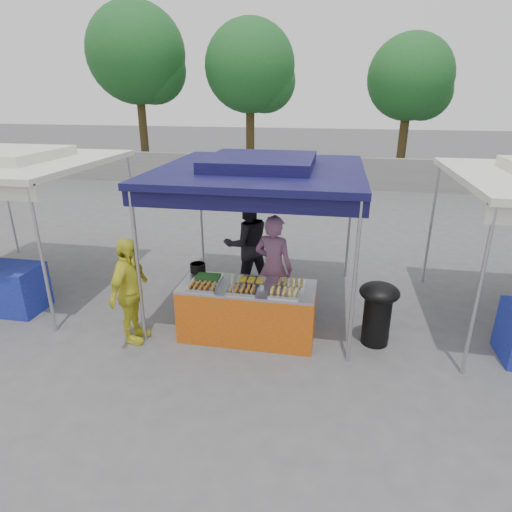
% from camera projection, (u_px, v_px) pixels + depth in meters
% --- Properties ---
extents(ground_plane, '(80.00, 80.00, 0.00)m').
position_uv_depth(ground_plane, '(249.00, 332.00, 6.67)').
color(ground_plane, '#545356').
extents(back_wall, '(40.00, 0.25, 1.20)m').
position_uv_depth(back_wall, '(305.00, 172.00, 16.55)').
color(back_wall, slate).
rests_on(back_wall, ground_plane).
extents(main_canopy, '(3.20, 3.20, 2.57)m').
position_uv_depth(main_canopy, '(260.00, 169.00, 6.71)').
color(main_canopy, '#AFAEB5').
rests_on(main_canopy, ground_plane).
extents(neighbor_stall_left, '(3.20, 3.20, 2.57)m').
position_uv_depth(neighbor_stall_left, '(0.00, 210.00, 7.39)').
color(neighbor_stall_left, '#AFAEB5').
rests_on(neighbor_stall_left, ground_plane).
extents(tree_0, '(4.10, 4.10, 7.05)m').
position_uv_depth(tree_0, '(141.00, 58.00, 18.05)').
color(tree_0, '#3C3017').
rests_on(tree_0, ground_plane).
extents(tree_1, '(3.69, 3.66, 6.30)m').
position_uv_depth(tree_1, '(254.00, 71.00, 17.45)').
color(tree_1, '#3C3017').
rests_on(tree_1, ground_plane).
extents(tree_2, '(3.39, 3.31, 5.69)m').
position_uv_depth(tree_2, '(413.00, 81.00, 16.89)').
color(tree_2, '#3C3017').
rests_on(tree_2, ground_plane).
extents(vendor_table, '(2.00, 0.80, 0.85)m').
position_uv_depth(vendor_table, '(248.00, 311.00, 6.43)').
color(vendor_table, '#B44C10').
rests_on(vendor_table, ground_plane).
extents(food_tray_fl, '(0.42, 0.30, 0.07)m').
position_uv_depth(food_tray_fl, '(203.00, 287.00, 6.15)').
color(food_tray_fl, '#BABABE').
rests_on(food_tray_fl, vendor_table).
extents(food_tray_fm, '(0.42, 0.30, 0.07)m').
position_uv_depth(food_tray_fm, '(242.00, 290.00, 6.05)').
color(food_tray_fm, '#BABABE').
rests_on(food_tray_fm, vendor_table).
extents(food_tray_fr, '(0.42, 0.30, 0.07)m').
position_uv_depth(food_tray_fr, '(284.00, 293.00, 5.96)').
color(food_tray_fr, '#BABABE').
rests_on(food_tray_fr, vendor_table).
extents(food_tray_bl, '(0.42, 0.30, 0.07)m').
position_uv_depth(food_tray_bl, '(208.00, 278.00, 6.44)').
color(food_tray_bl, '#BABABE').
rests_on(food_tray_bl, vendor_table).
extents(food_tray_bm, '(0.42, 0.30, 0.07)m').
position_uv_depth(food_tray_bm, '(251.00, 281.00, 6.35)').
color(food_tray_bm, '#BABABE').
rests_on(food_tray_bm, vendor_table).
extents(food_tray_br, '(0.42, 0.30, 0.07)m').
position_uv_depth(food_tray_br, '(291.00, 284.00, 6.25)').
color(food_tray_br, '#BABABE').
rests_on(food_tray_br, vendor_table).
extents(cooking_pot, '(0.24, 0.24, 0.14)m').
position_uv_depth(cooking_pot, '(198.00, 268.00, 6.73)').
color(cooking_pot, black).
rests_on(cooking_pot, vendor_table).
extents(skewer_cup, '(0.08, 0.08, 0.09)m').
position_uv_depth(skewer_cup, '(232.00, 289.00, 6.06)').
color(skewer_cup, '#AFAEB5').
rests_on(skewer_cup, vendor_table).
extents(wok_burner, '(0.57, 0.57, 0.97)m').
position_uv_depth(wok_burner, '(378.00, 308.00, 6.20)').
color(wok_burner, black).
rests_on(wok_burner, ground_plane).
extents(crate_left, '(0.44, 0.31, 0.26)m').
position_uv_depth(crate_left, '(230.00, 309.00, 7.11)').
color(crate_left, '#121F97').
rests_on(crate_left, ground_plane).
extents(crate_right, '(0.54, 0.38, 0.32)m').
position_uv_depth(crate_right, '(270.00, 306.00, 7.14)').
color(crate_right, '#121F97').
rests_on(crate_right, ground_plane).
extents(crate_stacked, '(0.52, 0.37, 0.31)m').
position_uv_depth(crate_stacked, '(270.00, 289.00, 7.03)').
color(crate_stacked, '#121F97').
rests_on(crate_stacked, crate_right).
extents(vendor_woman, '(0.73, 0.57, 1.75)m').
position_uv_depth(vendor_woman, '(273.00, 268.00, 6.84)').
color(vendor_woman, '#7F516E').
rests_on(vendor_woman, ground_plane).
extents(helper_man, '(1.11, 1.03, 1.81)m').
position_uv_depth(helper_man, '(247.00, 244.00, 7.82)').
color(helper_man, black).
rests_on(helper_man, ground_plane).
extents(customer_person, '(0.45, 0.96, 1.61)m').
position_uv_depth(customer_person, '(130.00, 292.00, 6.19)').
color(customer_person, gold).
rests_on(customer_person, ground_plane).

